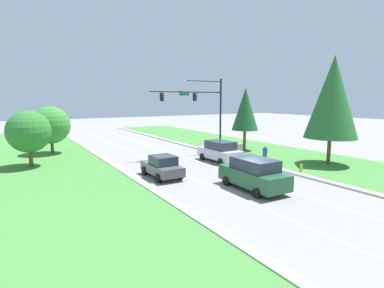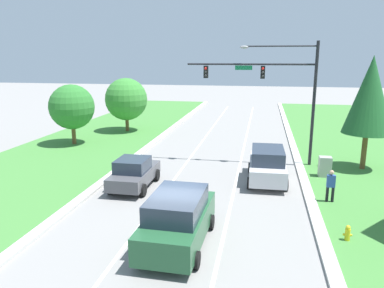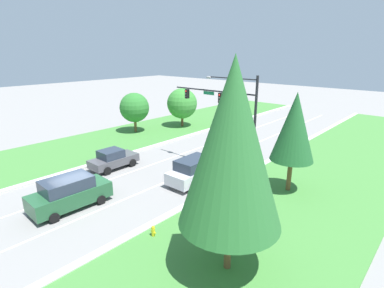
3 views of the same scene
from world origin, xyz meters
name	(u,v)px [view 2 (image 2 of 3)]	position (x,y,z in m)	size (l,w,h in m)	color
ground_plane	(177,238)	(0.00, 0.00, 0.00)	(160.00, 160.00, 0.00)	gray
curb_strip_right	(326,249)	(5.65, 0.00, 0.07)	(0.50, 90.00, 0.15)	beige
curb_strip_left	(48,224)	(-5.65, 0.00, 0.07)	(0.50, 90.00, 0.15)	beige
lane_stripe_inner_left	(134,234)	(-1.80, 0.00, 0.00)	(0.14, 81.00, 0.01)	white
lane_stripe_inner_right	(222,242)	(1.80, 0.00, 0.00)	(0.14, 81.00, 0.01)	white
traffic_signal_mast	(277,84)	(3.95, 11.46, 5.34)	(8.27, 0.41, 7.98)	black
forest_suv	(178,219)	(0.15, -0.50, 1.04)	(2.36, 5.00, 2.06)	#235633
silver_suv	(267,165)	(3.53, 7.74, 1.00)	(2.24, 4.72, 1.96)	silver
graphite_sedan	(134,173)	(-3.63, 5.30, 0.83)	(2.00, 4.13, 1.68)	#4C4C51
utility_cabinet	(325,167)	(6.90, 9.06, 0.64)	(0.70, 0.60, 1.27)	#9E9E99
pedestrian	(331,185)	(6.54, 4.91, 0.94)	(0.40, 0.24, 1.69)	black
fire_hydrant	(348,234)	(6.56, 0.89, 0.34)	(0.34, 0.20, 0.70)	gold
conifer_near_right_tree	(370,95)	(9.52, 11.15, 4.73)	(2.97, 2.97, 7.13)	brown
oak_near_left_tree	(72,107)	(-11.86, 14.14, 3.10)	(3.58, 3.58, 4.90)	brown
oak_far_left_tree	(126,99)	(-9.52, 20.13, 3.12)	(3.95, 3.95, 5.10)	brown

